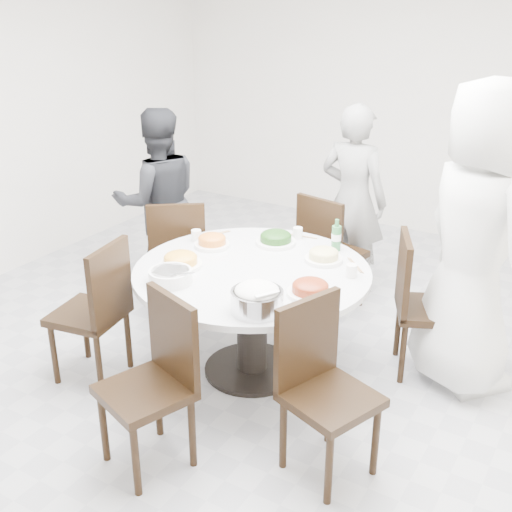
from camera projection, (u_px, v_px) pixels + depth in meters
The scene contains 22 objects.
floor at pixel (299, 367), 4.36m from camera, with size 6.00×6.00×0.01m, color #ACADB1.
wall_back at pixel (446, 98), 6.19m from camera, with size 6.00×0.01×2.80m, color silver.
dining_table at pixel (252, 321), 4.18m from camera, with size 1.50×1.50×0.75m, color silver.
chair_ne at pixel (430, 307), 4.15m from camera, with size 0.42×0.42×0.95m, color black.
chair_n at pixel (333, 251), 5.02m from camera, with size 0.42×0.42×0.95m, color black.
chair_nw at pixel (178, 255), 4.95m from camera, with size 0.42×0.42×0.95m, color black.
chair_sw at pixel (88, 311), 4.10m from camera, with size 0.42×0.42×0.95m, color black.
chair_s at pixel (144, 388), 3.31m from camera, with size 0.42×0.42×0.95m, color black.
chair_se at pixel (331, 395), 3.25m from camera, with size 0.42×0.42×0.95m, color black.
diner_right at pixel (476, 241), 3.87m from camera, with size 0.95×0.62×1.94m, color silver.
diner_middle at pixel (353, 200), 5.20m from camera, with size 0.57×0.38×1.57m, color black.
diner_left at pixel (158, 201), 5.25m from camera, with size 0.74×0.58×1.53m, color black.
dish_greens at pixel (276, 239), 4.41m from camera, with size 0.28×0.28×0.07m, color white.
dish_pale at pixel (324, 257), 4.13m from camera, with size 0.24×0.24×0.07m, color white.
dish_orange at pixel (212, 242), 4.36m from camera, with size 0.24×0.24×0.06m, color white.
dish_redbrown at pixel (310, 290), 3.68m from camera, with size 0.27×0.27×0.07m, color white.
dish_tofu at pixel (181, 261), 4.05m from camera, with size 0.27×0.27×0.07m, color white.
rice_bowl at pixel (257, 301), 3.48m from camera, with size 0.29×0.29×0.12m, color silver.
soup_bowl at pixel (170, 276), 3.83m from camera, with size 0.26×0.26×0.08m, color white.
beverage_bottle at pixel (336, 235), 4.28m from camera, with size 0.06×0.06×0.22m, color #2C6F39.
tea_cups at pixel (298, 235), 4.47m from camera, with size 0.07×0.07×0.08m, color white.
chopsticks at pixel (294, 236), 4.55m from camera, with size 0.24×0.04×0.01m, color tan, non-canonical shape.
Camera 1 is at (1.67, -3.34, 2.39)m, focal length 45.00 mm.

